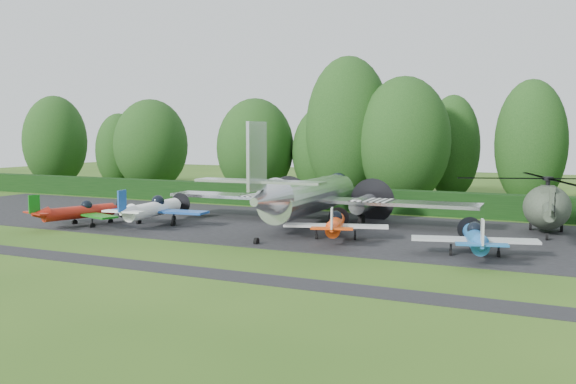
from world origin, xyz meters
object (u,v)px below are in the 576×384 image
at_px(transport_plane, 309,196).
at_px(light_plane_red, 80,212).
at_px(light_plane_orange, 336,224).
at_px(light_plane_blue, 475,238).
at_px(helicopter, 547,203).
at_px(light_plane_white, 153,209).

bearing_deg(transport_plane, light_plane_red, -148.52).
relative_size(light_plane_red, light_plane_orange, 1.03).
distance_m(light_plane_blue, helicopter, 11.33).
distance_m(transport_plane, light_plane_white, 11.62).
distance_m(light_plane_white, light_plane_blue, 23.75).
xyz_separation_m(light_plane_orange, light_plane_blue, (9.07, -1.78, 0.04)).
bearing_deg(light_plane_red, transport_plane, 11.01).
height_order(light_plane_red, helicopter, helicopter).
xyz_separation_m(light_plane_red, light_plane_white, (4.67, 2.69, 0.17)).
bearing_deg(light_plane_orange, transport_plane, 145.74).
relative_size(light_plane_white, helicopter, 0.59).
height_order(light_plane_red, light_plane_blue, light_plane_blue).
xyz_separation_m(transport_plane, light_plane_orange, (4.38, -5.60, -1.13)).
distance_m(light_plane_red, helicopter, 33.41).
height_order(transport_plane, helicopter, transport_plane).
height_order(transport_plane, light_plane_orange, transport_plane).
bearing_deg(light_plane_red, light_plane_white, 12.26).
distance_m(light_plane_red, light_plane_blue, 28.35).
bearing_deg(helicopter, transport_plane, -163.15).
relative_size(transport_plane, light_plane_red, 3.38).
height_order(transport_plane, light_plane_red, transport_plane).
xyz_separation_m(light_plane_red, light_plane_orange, (19.26, 2.56, -0.03)).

